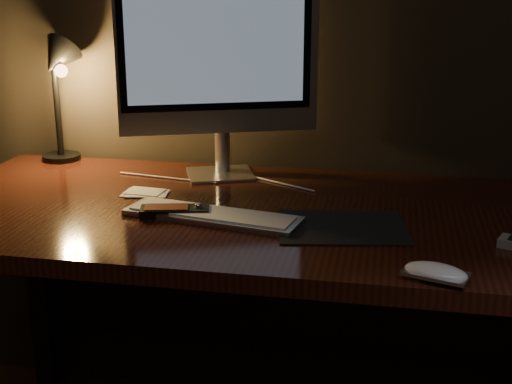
% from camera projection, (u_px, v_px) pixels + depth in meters
% --- Properties ---
extents(desk, '(1.60, 0.75, 0.75)m').
position_uv_depth(desk, '(263.00, 249.00, 1.76)').
color(desk, black).
rests_on(desk, ground).
extents(monitor, '(0.50, 0.22, 0.55)m').
position_uv_depth(monitor, '(218.00, 54.00, 1.83)').
color(monitor, silver).
rests_on(monitor, desk).
extents(keyboard, '(0.42, 0.19, 0.01)m').
position_uv_depth(keyboard, '(212.00, 215.00, 1.59)').
color(keyboard, silver).
rests_on(keyboard, desk).
extents(mousepad, '(0.30, 0.26, 0.00)m').
position_uv_depth(mousepad, '(342.00, 227.00, 1.54)').
color(mousepad, black).
rests_on(mousepad, desk).
extents(mouse, '(0.13, 0.09, 0.02)m').
position_uv_depth(mouse, '(436.00, 275.00, 1.27)').
color(mouse, white).
rests_on(mouse, desk).
extents(media_remote, '(0.16, 0.09, 0.03)m').
position_uv_depth(media_remote, '(175.00, 211.00, 1.61)').
color(media_remote, black).
rests_on(media_remote, desk).
extents(papers, '(0.11, 0.07, 0.01)m').
position_uv_depth(papers, '(146.00, 193.00, 1.77)').
color(papers, white).
rests_on(papers, desk).
extents(desk_lamp, '(0.17, 0.19, 0.37)m').
position_uv_depth(desk_lamp, '(58.00, 77.00, 1.98)').
color(desk_lamp, black).
rests_on(desk_lamp, desk).
extents(cable, '(0.51, 0.21, 0.00)m').
position_uv_depth(cable, '(219.00, 181.00, 1.87)').
color(cable, white).
rests_on(cable, desk).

